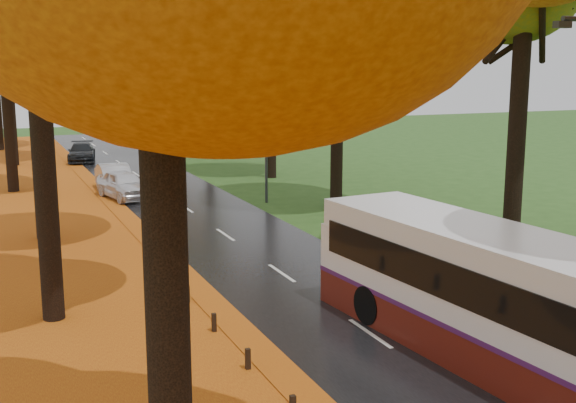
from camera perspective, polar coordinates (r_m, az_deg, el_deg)
road at (r=30.81m, az=-5.56°, el=-2.27°), size 6.50×90.00×0.04m
centre_line at (r=30.81m, az=-5.56°, el=-2.22°), size 0.12×90.00×0.01m
leaf_drift at (r=30.05m, az=-11.11°, el=-2.72°), size 0.90×90.00×0.01m
trees_right at (r=34.68m, az=4.92°, el=15.29°), size 9.30×74.20×13.96m
streetlamp_mid at (r=36.11m, az=-2.13°, el=7.25°), size 2.45×0.18×8.00m
streetlamp_far at (r=57.16m, az=-10.21°, el=8.43°), size 2.45×0.18×8.00m
bus at (r=17.67m, az=16.42°, el=-7.20°), size 3.74×11.97×3.10m
car_white at (r=38.53m, az=-12.85°, el=1.32°), size 2.56×4.60×1.48m
car_silver at (r=40.88m, az=-13.51°, el=1.83°), size 1.58×4.48×1.47m
car_dark at (r=53.93m, az=-15.99°, el=3.76°), size 2.58×4.78×1.32m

